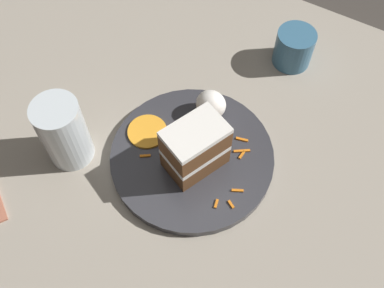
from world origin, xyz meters
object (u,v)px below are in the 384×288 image
(coffee_mug, at_px, (294,47))
(plate, at_px, (192,157))
(cream_dollop, at_px, (211,104))
(cake_slice, at_px, (195,148))
(drinking_glass, at_px, (65,135))
(orange_garnish, at_px, (147,131))

(coffee_mug, bearing_deg, plate, -100.86)
(plate, relative_size, cream_dollop, 5.19)
(cake_slice, bearing_deg, drinking_glass, -134.50)
(cake_slice, distance_m, orange_garnish, 0.11)
(cream_dollop, xyz_separation_m, orange_garnish, (-0.07, -0.09, -0.02))
(orange_garnish, distance_m, coffee_mug, 0.32)
(cake_slice, xyz_separation_m, drinking_glass, (-0.19, -0.08, -0.01))
(plate, height_order, orange_garnish, orange_garnish)
(cream_dollop, distance_m, drinking_glass, 0.25)
(orange_garnish, height_order, coffee_mug, coffee_mug)
(coffee_mug, bearing_deg, orange_garnish, -116.54)
(cream_dollop, distance_m, orange_garnish, 0.12)
(drinking_glass, distance_m, coffee_mug, 0.44)
(cake_slice, distance_m, coffee_mug, 0.30)
(cream_dollop, distance_m, coffee_mug, 0.21)
(plate, height_order, cake_slice, cake_slice)
(plate, xyz_separation_m, drinking_glass, (-0.18, -0.09, 0.05))
(plate, relative_size, coffee_mug, 3.78)
(cream_dollop, height_order, coffee_mug, coffee_mug)
(plate, height_order, drinking_glass, drinking_glass)
(plate, bearing_deg, cake_slice, -41.66)
(plate, relative_size, orange_garnish, 4.04)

